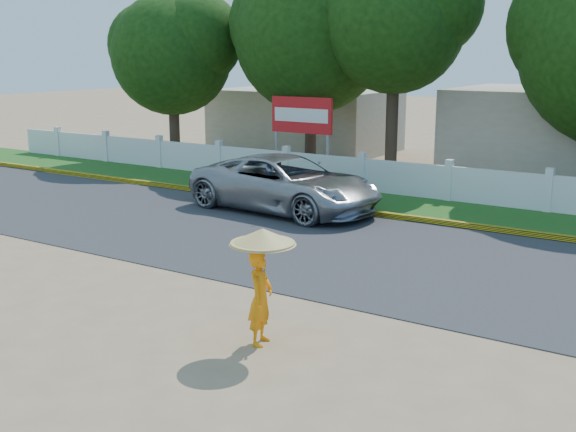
% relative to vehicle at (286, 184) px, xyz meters
% --- Properties ---
extents(ground, '(120.00, 120.00, 0.00)m').
position_rel_vehicle_xyz_m(ground, '(3.48, -7.28, -0.81)').
color(ground, '#9E8460').
rests_on(ground, ground).
extents(road, '(60.00, 7.00, 0.02)m').
position_rel_vehicle_xyz_m(road, '(3.48, -2.78, -0.80)').
color(road, '#38383A').
rests_on(road, ground).
extents(grass_verge, '(60.00, 3.50, 0.03)m').
position_rel_vehicle_xyz_m(grass_verge, '(3.48, 2.47, -0.79)').
color(grass_verge, '#2D601E').
rests_on(grass_verge, ground).
extents(curb, '(40.00, 0.18, 0.16)m').
position_rel_vehicle_xyz_m(curb, '(3.48, 0.77, -0.73)').
color(curb, yellow).
rests_on(curb, ground).
extents(fence, '(40.00, 0.10, 1.10)m').
position_rel_vehicle_xyz_m(fence, '(3.48, 3.92, -0.26)').
color(fence, silver).
rests_on(fence, ground).
extents(building_far, '(8.00, 5.00, 2.80)m').
position_rel_vehicle_xyz_m(building_far, '(-6.52, 11.72, 0.59)').
color(building_far, '#B7AD99').
rests_on(building_far, ground).
extents(vehicle, '(6.04, 3.24, 1.61)m').
position_rel_vehicle_xyz_m(vehicle, '(0.00, 0.00, 0.00)').
color(vehicle, '#94989C').
rests_on(vehicle, ground).
extents(monk_with_parasol, '(1.05, 1.05, 1.90)m').
position_rel_vehicle_xyz_m(monk_with_parasol, '(5.02, -8.42, 0.43)').
color(monk_with_parasol, orange).
rests_on(monk_with_parasol, ground).
extents(billboard, '(2.50, 0.13, 2.95)m').
position_rel_vehicle_xyz_m(billboard, '(-2.56, 5.02, 1.33)').
color(billboard, gray).
rests_on(billboard, ground).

